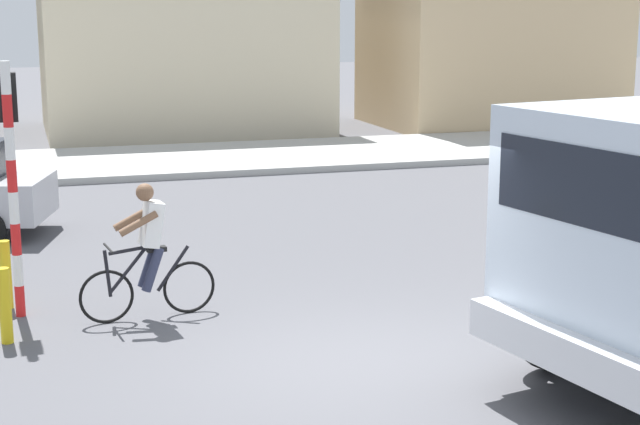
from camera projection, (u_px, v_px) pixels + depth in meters
ground_plane at (348, 369)px, 10.45m from camera, size 120.00×120.00×0.00m
sidewalk_far at (157, 161)px, 24.37m from camera, size 80.00×5.00×0.16m
cyclist at (148, 251)px, 12.02m from camera, size 1.72×0.52×1.72m
traffic_light_pole at (10, 153)px, 11.92m from camera, size 0.24×0.43×3.20m
bollard_near at (5, 306)px, 11.19m from camera, size 0.14×0.14×0.90m
bollard_far at (6, 275)px, 12.49m from camera, size 0.14×0.14×0.90m
building_mid_block at (180, 51)px, 30.98m from camera, size 8.69×7.07×5.04m
building_corner_right at (489, 37)px, 32.37m from camera, size 7.62×5.96×5.81m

